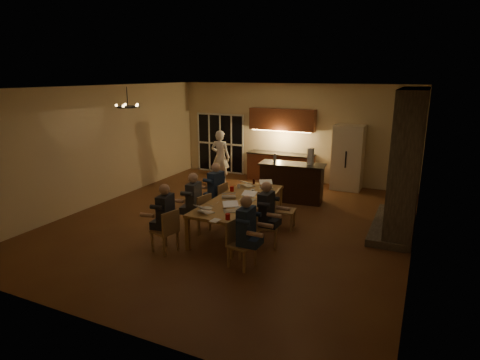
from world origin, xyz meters
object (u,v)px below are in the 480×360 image
laptop_b (231,206)px  laptop_d (247,195)px  person_right_mid (266,214)px  plate_left (206,209)px  chandelier (128,107)px  can_right (259,195)px  laptop_f (266,183)px  bar_bottle (275,157)px  redcup_near (228,217)px  can_cola (254,182)px  chair_left_near (164,230)px  person_left_near (166,217)px  laptop_e (248,182)px  can_silver (224,206)px  redcup_mid (232,189)px  person_right_near (246,232)px  person_left_far (216,190)px  person_left_mid (194,203)px  chair_left_mid (198,212)px  laptop_a (206,207)px  mug_front (228,203)px  refrigerator (348,157)px  chair_right_far (285,210)px  bar_island (292,182)px  standing_person (220,157)px  chair_left_far (216,200)px  plate_near (240,208)px  mug_mid (253,191)px  plate_far (269,192)px  bar_blender (311,156)px  dining_table (239,214)px

laptop_b → laptop_d: bearing=55.1°
person_right_mid → plate_left: size_ratio=5.70×
chandelier → can_right: (3.00, 0.72, -1.94)m
laptop_f → bar_bottle: size_ratio=1.33×
redcup_near → can_cola: same height
chair_left_near → person_left_near: bearing=-149.9°
person_right_mid → laptop_e: person_right_mid is taller
person_right_mid → can_silver: (-0.86, -0.21, 0.12)m
chandelier → redcup_mid: size_ratio=4.51×
person_right_near → person_left_far: (-1.80, 2.16, 0.00)m
person_right_mid → bar_bottle: 3.37m
person_left_mid → laptop_d: person_left_mid is taller
chair_left_near → chair_left_mid: same height
laptop_a → mug_front: laptop_a is taller
refrigerator → chair_right_far: 4.07m
chair_left_near → bar_bottle: bearing=-176.2°
chandelier → laptop_b: bearing=-7.7°
chair_right_far → bar_island: bearing=7.7°
standing_person → laptop_f: size_ratio=5.48×
can_cola → person_right_near: bearing=-69.3°
chair_left_near → chair_left_far: same height
redcup_mid → plate_near: redcup_mid is taller
chair_left_mid → laptop_e: 1.68m
mug_mid → plate_left: size_ratio=0.41×
chair_left_mid → redcup_near: bearing=67.6°
plate_near → bar_bottle: (-0.45, 3.26, 0.44)m
redcup_near → laptop_d: bearing=97.1°
refrigerator → standing_person: size_ratio=1.14×
person_left_far → plate_near: (1.22, -1.19, 0.07)m
laptop_a → person_left_mid: bearing=-15.1°
person_left_mid → bar_bottle: bearing=159.2°
bar_island → chair_right_far: size_ratio=2.02×
person_right_near → can_right: size_ratio=11.50×
can_silver → plate_far: size_ratio=0.44×
chair_left_near → person_right_near: bearing=106.5°
bar_island → mug_mid: 2.13m
person_left_near → plate_far: 2.67m
person_left_mid → chandelier: chandelier is taller
person_right_mid → person_left_far: size_ratio=1.00×
laptop_b → laptop_e: size_ratio=1.00×
laptop_a → can_silver: (0.24, 0.36, -0.05)m
chair_left_near → bar_blender: (1.74, 4.41, 0.86)m
standing_person → laptop_f: bearing=135.2°
person_left_mid → redcup_near: bearing=50.4°
chair_left_near → mug_mid: 2.44m
person_right_mid → laptop_e: size_ratio=4.31×
standing_person → bar_bottle: bearing=158.0°
mug_front → person_left_near: bearing=-130.7°
refrigerator → laptop_d: size_ratio=6.25×
dining_table → mug_front: bearing=-91.9°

